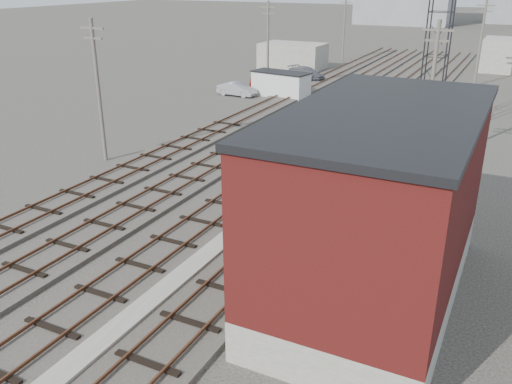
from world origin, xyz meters
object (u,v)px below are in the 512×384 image
Objects in this scene: signal_mast at (238,251)px; car_silver at (237,89)px; car_grey at (306,73)px; car_red at (271,82)px; site_trailer at (281,84)px; switch_stand at (360,109)px.

signal_mast is 38.05m from car_silver.
signal_mast is at bearing -135.78° from car_grey.
car_red is (-16.42, 38.03, -1.83)m from signal_mast.
signal_mast is at bearing -59.55° from site_trailer.
site_trailer is at bearing -63.15° from car_silver.
site_trailer is at bearing -148.18° from car_grey.
car_grey is (1.29, 6.88, -0.05)m from car_red.
car_red is at bearing 138.36° from site_trailer.
site_trailer is (-9.37, 4.16, 0.66)m from switch_stand.
car_silver is at bearing 177.55° from switch_stand.
car_red is (-2.35, 2.83, -0.45)m from site_trailer.
car_silver is (-1.69, -4.62, -0.11)m from car_red.
car_silver is at bearing -168.94° from car_grey.
site_trailer is (-14.07, 35.20, -1.38)m from signal_mast.
signal_mast reaches higher than car_grey.
car_grey is at bearing -15.26° from car_red.
signal_mast is 37.93m from site_trailer.
car_grey is (-10.42, 13.87, 0.15)m from switch_stand.
signal_mast is 41.46m from car_red.
signal_mast reaches higher than car_silver.
car_silver reaches higher than switch_stand.
signal_mast is 47.42m from car_grey.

